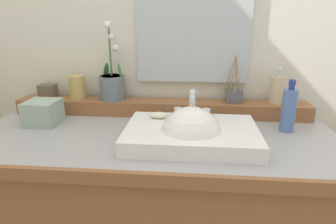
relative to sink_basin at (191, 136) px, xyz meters
The scene contains 11 objects.
back_ledge 0.34m from the sink_basin, 115.85° to the left, with size 1.34×0.11×0.07m, color brown.
sink_basin is the anchor object (origin of this frame).
soap_bar 0.17m from the sink_basin, 143.35° to the left, with size 0.07×0.04×0.02m, color beige.
potted_plant 0.50m from the sink_basin, 139.87° to the left, with size 0.12×0.12×0.35m.
soap_dispenser 0.50m from the sink_basin, 40.93° to the left, with size 0.06×0.06×0.16m.
tumbler_cup 0.63m from the sink_basin, 150.03° to the left, with size 0.07×0.07×0.11m, color tan.
reed_diffuser 0.37m from the sink_basin, 59.70° to the left, with size 0.08×0.08×0.21m.
trinket_box 0.77m from the sink_basin, 155.04° to the left, with size 0.07×0.06×0.06m, color brown.
lotion_bottle 0.41m from the sink_basin, 21.32° to the left, with size 0.06×0.06×0.21m.
tissue_box 0.64m from the sink_basin, 167.73° to the left, with size 0.13×0.13×0.10m, color #96AC9B.
mirror 0.51m from the sink_basin, 90.98° to the left, with size 0.51×0.02×0.46m, color silver.
Camera 1 is at (0.15, -1.03, 1.29)m, focal length 30.81 mm.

